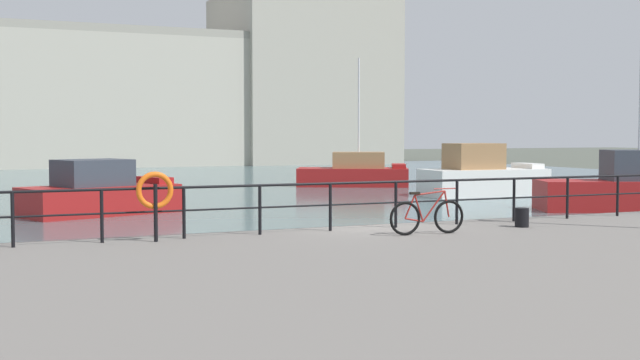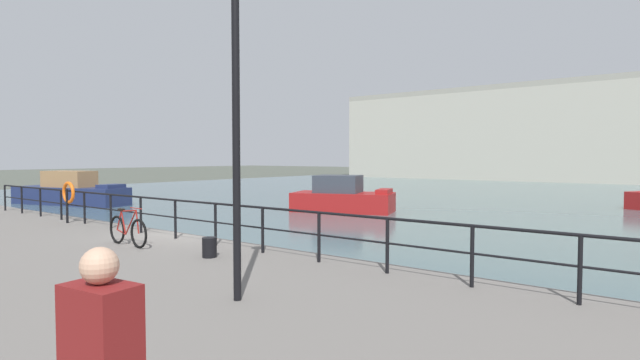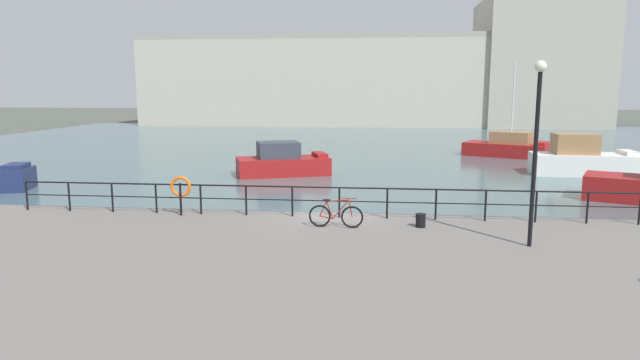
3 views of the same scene
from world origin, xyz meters
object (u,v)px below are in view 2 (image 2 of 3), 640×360
at_px(moored_white_yacht, 71,192).
at_px(mooring_bollard, 209,247).
at_px(parked_bicycle, 128,230).
at_px(life_ring_stand, 68,194).
at_px(quay_lamp_post, 236,88).
at_px(moored_harbor_tender, 342,198).

height_order(moored_white_yacht, mooring_bollard, moored_white_yacht).
relative_size(moored_white_yacht, parked_bicycle, 4.73).
bearing_deg(moored_white_yacht, parked_bicycle, -37.92).
bearing_deg(life_ring_stand, quay_lamp_post, -13.78).
xyz_separation_m(moored_white_yacht, life_ring_stand, (15.08, -7.27, 0.99)).
relative_size(moored_white_yacht, moored_harbor_tender, 1.39).
bearing_deg(parked_bicycle, moored_white_yacht, 160.39).
bearing_deg(moored_harbor_tender, quay_lamp_post, -79.36).
xyz_separation_m(life_ring_stand, quay_lamp_post, (11.21, -2.75, 2.29)).
bearing_deg(parked_bicycle, mooring_bollard, 9.48).
distance_m(moored_white_yacht, moored_harbor_tender, 17.73).
distance_m(moored_white_yacht, life_ring_stand, 16.77).
xyz_separation_m(moored_white_yacht, parked_bicycle, (20.64, -8.46, 0.41)).
bearing_deg(quay_lamp_post, parked_bicycle, 164.57).
relative_size(mooring_bollard, life_ring_stand, 0.31).
relative_size(parked_bicycle, mooring_bollard, 4.02).
bearing_deg(moored_harbor_tender, mooring_bollard, -84.66).
bearing_deg(life_ring_stand, moored_white_yacht, 154.25).
bearing_deg(parked_bicycle, life_ring_stand, 170.62).
bearing_deg(moored_white_yacht, quay_lamp_post, -36.49).
relative_size(mooring_bollard, quay_lamp_post, 0.08).
xyz_separation_m(moored_white_yacht, mooring_bollard, (23.37, -8.14, 0.24)).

